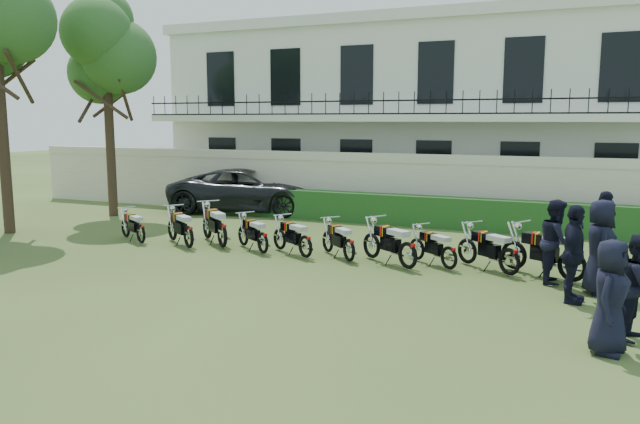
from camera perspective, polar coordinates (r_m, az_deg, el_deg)
The scene contains 22 objects.
ground at distance 14.62m, azimuth -4.89°, elevation -5.23°, with size 100.00×100.00×0.00m, color #32431B.
perimeter_wall at distance 21.69m, azimuth 5.19°, elevation 2.39°, with size 30.00×0.35×2.30m.
hedge at distance 20.72m, azimuth 7.09°, elevation 0.21°, with size 18.00×0.60×1.00m, color #1D4C1B.
building at distance 27.29m, azimuth 9.27°, elevation 8.90°, with size 20.40×9.60×7.40m.
tree_west_near at distance 23.65m, azimuth -18.95°, elevation 13.93°, with size 3.40×3.20×7.90m.
motorcycle_0 at distance 18.06m, azimuth -16.07°, elevation -1.52°, with size 1.52×0.89×0.92m.
motorcycle_1 at distance 17.06m, azimuth -11.93°, elevation -1.74°, with size 1.64×1.16×1.05m.
motorcycle_2 at distance 16.96m, azimuth -8.93°, elevation -1.58°, with size 1.67×1.42×1.14m.
motorcycle_3 at distance 16.11m, azimuth -5.25°, elevation -2.34°, with size 1.49×1.07×0.96m.
motorcycle_4 at distance 15.54m, azimuth -1.35°, elevation -2.67°, with size 1.58×1.00×0.98m.
motorcycle_5 at distance 15.16m, azimuth 2.68°, elevation -3.00°, with size 1.37×1.23×0.96m.
motorcycle_6 at distance 14.51m, azimuth 8.04°, elevation -3.35°, with size 1.72×1.18×1.09m.
motorcycle_7 at distance 14.66m, azimuth 11.73°, elevation -3.62°, with size 1.42×1.08×0.93m.
motorcycle_8 at distance 14.42m, azimuth 16.95°, elevation -3.78°, with size 1.62×1.21×1.05m.
motorcycle_9 at distance 14.29m, azimuth 22.10°, elevation -3.96°, with size 1.91×1.10×1.15m.
suv at distance 23.52m, azimuth -6.55°, elevation 1.96°, with size 2.69×5.83×1.62m, color black.
officer_0 at distance 10.20m, azimuth 25.00°, elevation -7.05°, with size 0.84×0.55×1.73m, color black.
officer_1 at distance 11.02m, azimuth 27.22°, elevation -6.15°, with size 0.83×0.64×1.70m, color black.
officer_2 at distance 12.69m, azimuth 22.15°, elevation -3.58°, with size 1.10×0.46×1.88m, color black.
officer_3 at distance 13.53m, azimuth 24.24°, elevation -2.94°, with size 0.93×0.60×1.90m, color black.
officer_4 at distance 14.10m, azimuth 20.79°, elevation -2.53°, with size 0.87×0.68×1.79m, color black.
officer_5 at distance 15.39m, azimuth 24.48°, elevation -1.71°, with size 1.10×0.46×1.87m, color black.
Camera 1 is at (6.80, -12.47, 3.45)m, focal length 35.00 mm.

